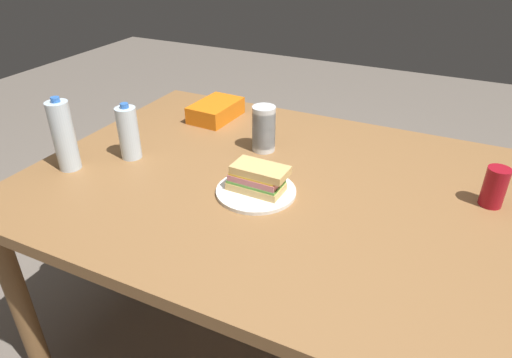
{
  "coord_description": "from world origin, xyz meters",
  "views": [
    {
      "loc": [
        0.46,
        -1.17,
        1.49
      ],
      "look_at": [
        -0.06,
        -0.1,
        0.8
      ],
      "focal_mm": 31.66,
      "sensor_mm": 36.0,
      "label": 1
    }
  ],
  "objects_px": {
    "soda_can_red": "(495,187)",
    "water_bottle_spare": "(129,133)",
    "water_bottle_tall": "(64,136)",
    "chip_bag": "(216,110)",
    "dining_table": "(284,202)",
    "plastic_cup_stack": "(264,129)",
    "paper_plate": "(256,191)",
    "sandwich": "(257,178)"
  },
  "relations": [
    {
      "from": "water_bottle_spare",
      "to": "paper_plate",
      "type": "bearing_deg",
      "value": -2.92
    },
    {
      "from": "water_bottle_tall",
      "to": "plastic_cup_stack",
      "type": "height_order",
      "value": "water_bottle_tall"
    },
    {
      "from": "paper_plate",
      "to": "water_bottle_spare",
      "type": "bearing_deg",
      "value": 177.08
    },
    {
      "from": "sandwich",
      "to": "plastic_cup_stack",
      "type": "xyz_separation_m",
      "value": [
        -0.11,
        0.28,
        0.03
      ]
    },
    {
      "from": "chip_bag",
      "to": "water_bottle_spare",
      "type": "height_order",
      "value": "water_bottle_spare"
    },
    {
      "from": "paper_plate",
      "to": "soda_can_red",
      "type": "relative_size",
      "value": 2.04
    },
    {
      "from": "paper_plate",
      "to": "water_bottle_tall",
      "type": "distance_m",
      "value": 0.66
    },
    {
      "from": "dining_table",
      "to": "sandwich",
      "type": "distance_m",
      "value": 0.17
    },
    {
      "from": "sandwich",
      "to": "water_bottle_spare",
      "type": "relative_size",
      "value": 0.91
    },
    {
      "from": "soda_can_red",
      "to": "chip_bag",
      "type": "relative_size",
      "value": 0.53
    },
    {
      "from": "plastic_cup_stack",
      "to": "water_bottle_tall",
      "type": "bearing_deg",
      "value": -142.29
    },
    {
      "from": "chip_bag",
      "to": "plastic_cup_stack",
      "type": "bearing_deg",
      "value": -117.61
    },
    {
      "from": "water_bottle_tall",
      "to": "plastic_cup_stack",
      "type": "distance_m",
      "value": 0.68
    },
    {
      "from": "dining_table",
      "to": "soda_can_red",
      "type": "relative_size",
      "value": 13.68
    },
    {
      "from": "dining_table",
      "to": "paper_plate",
      "type": "bearing_deg",
      "value": -120.53
    },
    {
      "from": "soda_can_red",
      "to": "plastic_cup_stack",
      "type": "distance_m",
      "value": 0.76
    },
    {
      "from": "soda_can_red",
      "to": "plastic_cup_stack",
      "type": "height_order",
      "value": "plastic_cup_stack"
    },
    {
      "from": "dining_table",
      "to": "chip_bag",
      "type": "relative_size",
      "value": 7.25
    },
    {
      "from": "water_bottle_tall",
      "to": "paper_plate",
      "type": "bearing_deg",
      "value": 11.44
    },
    {
      "from": "water_bottle_spare",
      "to": "sandwich",
      "type": "bearing_deg",
      "value": -2.69
    },
    {
      "from": "plastic_cup_stack",
      "to": "soda_can_red",
      "type": "bearing_deg",
      "value": -2.89
    },
    {
      "from": "water_bottle_tall",
      "to": "plastic_cup_stack",
      "type": "xyz_separation_m",
      "value": [
        0.53,
        0.41,
        -0.04
      ]
    },
    {
      "from": "paper_plate",
      "to": "plastic_cup_stack",
      "type": "relative_size",
      "value": 1.49
    },
    {
      "from": "dining_table",
      "to": "sandwich",
      "type": "xyz_separation_m",
      "value": [
        -0.05,
        -0.1,
        0.13
      ]
    },
    {
      "from": "plastic_cup_stack",
      "to": "water_bottle_spare",
      "type": "distance_m",
      "value": 0.47
    },
    {
      "from": "sandwich",
      "to": "water_bottle_spare",
      "type": "height_order",
      "value": "water_bottle_spare"
    },
    {
      "from": "water_bottle_tall",
      "to": "chip_bag",
      "type": "bearing_deg",
      "value": 69.29
    },
    {
      "from": "chip_bag",
      "to": "plastic_cup_stack",
      "type": "height_order",
      "value": "plastic_cup_stack"
    },
    {
      "from": "water_bottle_tall",
      "to": "dining_table",
      "type": "bearing_deg",
      "value": 18.03
    },
    {
      "from": "water_bottle_tall",
      "to": "water_bottle_spare",
      "type": "height_order",
      "value": "water_bottle_tall"
    },
    {
      "from": "dining_table",
      "to": "water_bottle_spare",
      "type": "distance_m",
      "value": 0.59
    },
    {
      "from": "plastic_cup_stack",
      "to": "chip_bag",
      "type": "bearing_deg",
      "value": 149.25
    },
    {
      "from": "chip_bag",
      "to": "soda_can_red",
      "type": "bearing_deg",
      "value": -98.58
    },
    {
      "from": "dining_table",
      "to": "soda_can_red",
      "type": "distance_m",
      "value": 0.63
    },
    {
      "from": "paper_plate",
      "to": "chip_bag",
      "type": "xyz_separation_m",
      "value": [
        -0.41,
        0.47,
        0.03
      ]
    },
    {
      "from": "soda_can_red",
      "to": "plastic_cup_stack",
      "type": "xyz_separation_m",
      "value": [
        -0.76,
        0.04,
        0.02
      ]
    },
    {
      "from": "chip_bag",
      "to": "water_bottle_tall",
      "type": "bearing_deg",
      "value": 162.43
    },
    {
      "from": "paper_plate",
      "to": "soda_can_red",
      "type": "height_order",
      "value": "soda_can_red"
    },
    {
      "from": "sandwich",
      "to": "soda_can_red",
      "type": "distance_m",
      "value": 0.69
    },
    {
      "from": "plastic_cup_stack",
      "to": "water_bottle_spare",
      "type": "relative_size",
      "value": 0.83
    },
    {
      "from": "soda_can_red",
      "to": "water_bottle_spare",
      "type": "height_order",
      "value": "water_bottle_spare"
    },
    {
      "from": "sandwich",
      "to": "plastic_cup_stack",
      "type": "height_order",
      "value": "plastic_cup_stack"
    }
  ]
}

